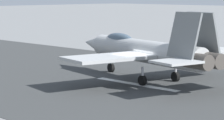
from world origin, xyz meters
name	(u,v)px	position (x,y,z in m)	size (l,w,h in m)	color
ground_plane	(135,84)	(0.00, 0.00, 0.00)	(400.00, 400.00, 0.00)	slate
runway_strip	(135,84)	(-0.02, 0.00, 0.01)	(240.00, 26.00, 0.02)	#343636
fighter_jet	(146,51)	(0.61, -1.92, 2.36)	(17.71, 14.93, 5.56)	#A7A9AA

